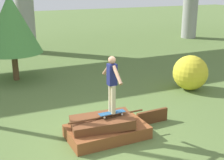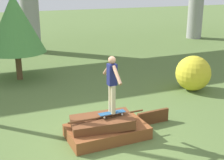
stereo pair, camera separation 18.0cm
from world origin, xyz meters
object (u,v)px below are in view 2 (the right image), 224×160
skateboard (112,113)px  tree_behind_left (15,24)px  skater (112,81)px  bush_yellow_flowering (193,73)px

skateboard → tree_behind_left: 6.93m
skater → bush_yellow_flowering: (4.46, 2.38, -0.94)m
tree_behind_left → bush_yellow_flowering: 7.56m
skateboard → tree_behind_left: size_ratio=0.20×
skater → tree_behind_left: bearing=103.9°
skateboard → skater: 0.90m
skateboard → tree_behind_left: tree_behind_left is taller
skateboard → skater: size_ratio=0.48×
bush_yellow_flowering → skateboard: bearing=-151.9°
skater → bush_yellow_flowering: size_ratio=1.13×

